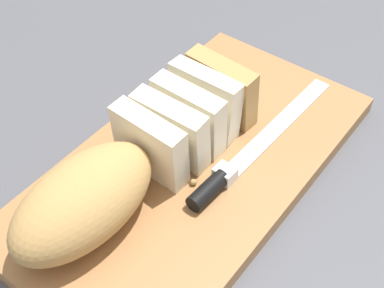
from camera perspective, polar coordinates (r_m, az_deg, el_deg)
The scene contains 7 objects.
ground_plane at distance 0.67m, azimuth 0.00°, elevation -3.14°, with size 3.00×3.00×0.00m, color #4C4C51.
cutting_board at distance 0.66m, azimuth 0.00°, elevation -2.49°, with size 0.47×0.25×0.02m, color #9E6B3D.
bread_loaf at distance 0.60m, azimuth -6.45°, elevation -1.96°, with size 0.34×0.11×0.08m.
bread_knife at distance 0.64m, azimuth 4.43°, elevation -2.30°, with size 0.28×0.03×0.02m.
crumb_near_knife at distance 0.63m, azimuth 0.14°, elevation -3.99°, with size 0.01×0.01×0.01m, color tan.
crumb_near_loaf at distance 0.66m, azimuth 0.32°, elevation -1.05°, with size 0.00×0.00×0.00m, color tan.
crumb_stray_left at distance 0.63m, azimuth -7.59°, elevation -4.87°, with size 0.01×0.01×0.01m, color tan.
Camera 1 is at (-0.35, -0.26, 0.51)m, focal length 51.40 mm.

